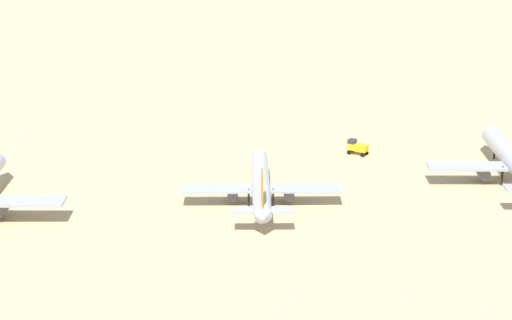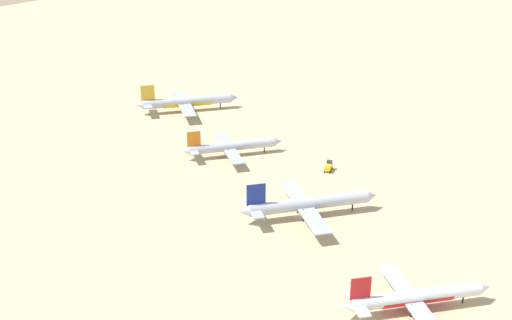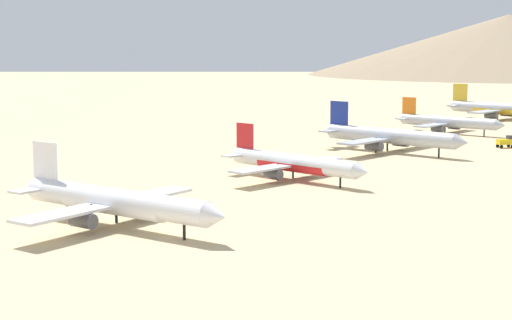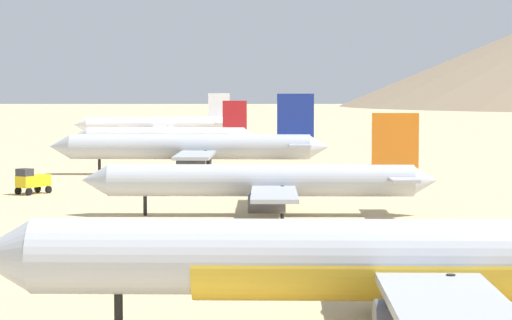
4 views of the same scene
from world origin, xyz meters
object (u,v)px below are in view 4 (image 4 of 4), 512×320
(parked_jet_2, at_px, (193,147))
(parked_jet_3, at_px, (265,181))
(parked_jet_1, at_px, (167,136))
(parked_jet_4, at_px, (399,260))
(service_truck, at_px, (32,180))
(parked_jet_0, at_px, (159,125))

(parked_jet_2, bearing_deg, parked_jet_3, 102.23)
(parked_jet_1, distance_m, parked_jet_4, 185.80)
(parked_jet_1, relative_size, parked_jet_4, 0.84)
(parked_jet_3, bearing_deg, parked_jet_2, -77.77)
(parked_jet_1, relative_size, service_truck, 7.79)
(parked_jet_3, relative_size, parked_jet_4, 0.83)
(parked_jet_0, relative_size, parked_jet_3, 1.12)
(parked_jet_0, distance_m, parked_jet_3, 183.78)
(parked_jet_1, relative_size, parked_jet_2, 0.87)
(parked_jet_0, relative_size, parked_jet_4, 0.93)
(parked_jet_0, xyz_separation_m, parked_jet_4, (-40.38, 244.16, 0.35))
(parked_jet_0, distance_m, service_truck, 155.22)
(parked_jet_3, distance_m, service_truck, 43.31)
(parked_jet_1, height_order, parked_jet_2, parked_jet_2)
(parked_jet_4, distance_m, service_truck, 98.95)
(parked_jet_0, bearing_deg, parked_jet_1, 97.83)
(parked_jet_0, height_order, parked_jet_4, parked_jet_4)
(parked_jet_1, distance_m, service_truck, 94.73)
(parked_jet_0, distance_m, parked_jet_2, 121.89)
(parked_jet_4, bearing_deg, parked_jet_0, -80.61)
(parked_jet_0, xyz_separation_m, service_truck, (2.79, 155.18, -2.64))
(parked_jet_2, relative_size, parked_jet_3, 1.16)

